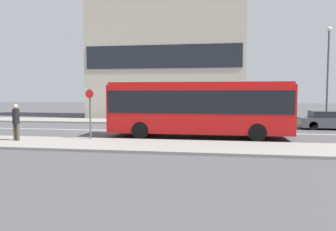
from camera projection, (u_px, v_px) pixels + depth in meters
ground_plane at (114, 130)px, 22.25m from camera, size 120.00×120.00×0.00m
sidewalk_near at (72, 144)px, 16.09m from camera, size 44.00×3.50×0.13m
sidewalk_far at (137, 121)px, 28.40m from camera, size 44.00×3.50×0.13m
lane_centerline at (114, 130)px, 22.25m from camera, size 41.80×0.16×0.01m
apartment_block_left_tower at (166, 10)px, 32.98m from camera, size 15.60×4.95×21.67m
city_bus at (199, 106)px, 18.74m from camera, size 10.25×2.55×3.16m
parked_car_0 at (328, 120)px, 23.01m from camera, size 3.93×1.89×1.28m
pedestrian_near_stop at (16, 120)px, 16.69m from camera, size 0.35×0.34×1.85m
bus_stop_sign at (90, 110)px, 17.20m from camera, size 0.44×0.12×2.65m
street_lamp at (328, 66)px, 24.58m from camera, size 0.36×0.36×7.34m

